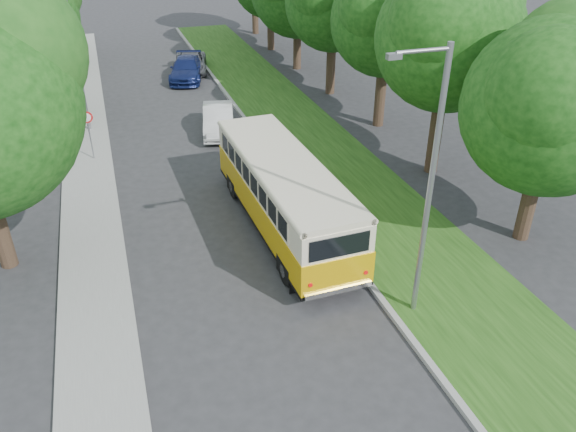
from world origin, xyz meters
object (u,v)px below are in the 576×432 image
object	(u,v)px
lamppost_far	(73,53)
car_white	(218,120)
lamppost_near	(428,183)
vintage_bus	(284,196)
car_silver	(264,164)
car_blue	(186,69)
car_grey	(191,63)

from	to	relation	value
lamppost_far	car_white	size ratio (longest dim) A/B	1.72
lamppost_near	vintage_bus	world-z (taller)	lamppost_near
lamppost_far	car_white	distance (m)	7.75
car_silver	car_white	xyz separation A→B (m)	(-0.68, 6.14, -0.04)
car_blue	lamppost_near	bearing A→B (deg)	-70.41
lamppost_near	car_white	world-z (taller)	lamppost_near
car_blue	car_grey	size ratio (longest dim) A/B	1.07
vintage_bus	car_white	distance (m)	10.41
car_silver	car_blue	bearing A→B (deg)	92.60
car_silver	car_blue	distance (m)	16.29
lamppost_far	car_white	world-z (taller)	lamppost_far
lamppost_far	car_silver	world-z (taller)	lamppost_far
car_white	car_blue	size ratio (longest dim) A/B	0.89
vintage_bus	lamppost_far	bearing A→B (deg)	116.10
vintage_bus	car_blue	xyz separation A→B (m)	(-0.20, 20.52, -0.72)
lamppost_far	car_white	bearing A→B (deg)	-19.87
lamppost_far	vintage_bus	bearing A→B (deg)	-62.02
car_silver	car_blue	world-z (taller)	car_silver
lamppost_near	vintage_bus	xyz separation A→B (m)	(-2.13, 5.75, -2.94)
lamppost_near	car_silver	distance (m)	10.75
lamppost_near	car_blue	bearing A→B (deg)	95.08
car_silver	car_white	world-z (taller)	car_silver
vintage_bus	car_blue	size ratio (longest dim) A/B	1.95
lamppost_far	car_silver	size ratio (longest dim) A/B	1.67
car_silver	car_grey	size ratio (longest dim) A/B	0.97
lamppost_near	car_white	xyz separation A→B (m)	(-2.36, 16.13, -3.65)
car_white	car_grey	bearing A→B (deg)	98.83
vintage_bus	car_white	world-z (taller)	vintage_bus
vintage_bus	car_silver	bearing A→B (deg)	81.98
lamppost_far	car_grey	size ratio (longest dim) A/B	1.63
car_white	car_silver	bearing A→B (deg)	-71.98
car_white	lamppost_near	bearing A→B (deg)	-69.98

